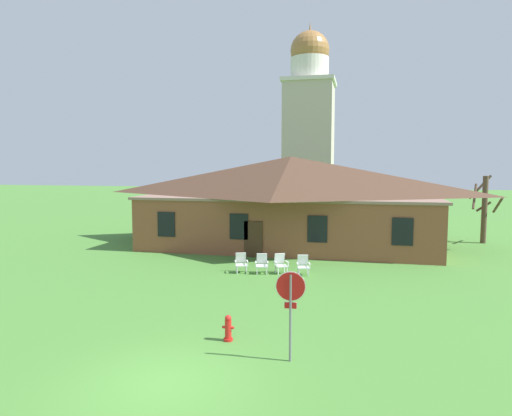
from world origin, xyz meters
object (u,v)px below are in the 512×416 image
lawn_chair_near_door (262,263)px  fire_hydrant (228,328)px  lawn_chair_left_end (281,263)px  lawn_chair_middle (303,265)px  lawn_chair_by_porch (241,262)px  stop_sign (291,298)px

lawn_chair_near_door → fire_hydrant: size_ratio=1.21×
lawn_chair_left_end → lawn_chair_middle: 1.13m
lawn_chair_near_door → lawn_chair_middle: same height
lawn_chair_by_porch → fire_hydrant: size_ratio=1.21×
lawn_chair_left_end → fire_hydrant: lawn_chair_left_end is taller
lawn_chair_by_porch → lawn_chair_middle: size_ratio=1.00×
stop_sign → lawn_chair_near_door: bearing=106.6°
lawn_chair_by_porch → lawn_chair_left_end: same height
stop_sign → lawn_chair_middle: stop_sign is taller
lawn_chair_near_door → lawn_chair_middle: (2.02, 0.13, 0.00)m
lawn_chair_near_door → fire_hydrant: 8.71m
lawn_chair_near_door → fire_hydrant: (0.84, -8.67, -0.12)m
lawn_chair_left_end → fire_hydrant: size_ratio=1.21×
lawn_chair_left_end → lawn_chair_by_porch: bearing=-172.1°
fire_hydrant → stop_sign: bearing=-26.1°
lawn_chair_left_end → lawn_chair_middle: bearing=-5.3°
lawn_chair_near_door → lawn_chair_left_end: (0.89, 0.23, 0.00)m
stop_sign → lawn_chair_left_end: stop_sign is taller
lawn_chair_middle → fire_hydrant: 8.88m
lawn_chair_middle → lawn_chair_near_door: bearing=-176.3°
lawn_chair_by_porch → fire_hydrant: lawn_chair_by_porch is taller
stop_sign → fire_hydrant: size_ratio=3.11×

